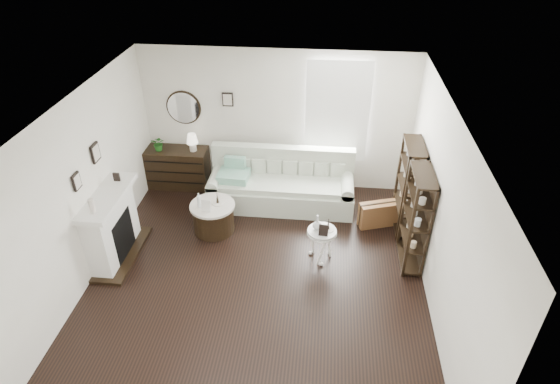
# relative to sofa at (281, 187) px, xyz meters

# --- Properties ---
(room) EXTENTS (5.50, 5.50, 5.50)m
(room) POSITION_rel_sofa_xyz_m (0.58, 0.62, 1.26)
(room) COLOR black
(room) RESTS_ON ground
(fireplace) EXTENTS (0.50, 1.40, 1.84)m
(fireplace) POSITION_rel_sofa_xyz_m (-2.47, -1.78, 0.20)
(fireplace) COLOR white
(fireplace) RESTS_ON ground
(shelf_unit_far) EXTENTS (0.30, 0.80, 1.60)m
(shelf_unit_far) POSITION_rel_sofa_xyz_m (2.18, -0.53, 0.46)
(shelf_unit_far) COLOR black
(shelf_unit_far) RESTS_ON ground
(shelf_unit_near) EXTENTS (0.30, 0.80, 1.60)m
(shelf_unit_near) POSITION_rel_sofa_xyz_m (2.18, -1.43, 0.46)
(shelf_unit_near) COLOR black
(shelf_unit_near) RESTS_ON ground
(sofa) EXTENTS (2.64, 0.91, 1.03)m
(sofa) POSITION_rel_sofa_xyz_m (0.00, 0.00, 0.00)
(sofa) COLOR beige
(sofa) RESTS_ON ground
(quilt) EXTENTS (0.57, 0.48, 0.14)m
(quilt) POSITION_rel_sofa_xyz_m (-0.86, -0.13, 0.26)
(quilt) COLOR #248561
(quilt) RESTS_ON sofa
(suitcase) EXTENTS (0.71, 0.43, 0.45)m
(suitcase) POSITION_rel_sofa_xyz_m (1.75, -0.54, -0.12)
(suitcase) COLOR brown
(suitcase) RESTS_ON ground
(dresser) EXTENTS (1.19, 0.51, 0.79)m
(dresser) POSITION_rel_sofa_xyz_m (-2.07, 0.39, 0.06)
(dresser) COLOR black
(dresser) RESTS_ON ground
(table_lamp) EXTENTS (0.25, 0.25, 0.35)m
(table_lamp) POSITION_rel_sofa_xyz_m (-1.73, 0.39, 0.63)
(table_lamp) COLOR white
(table_lamp) RESTS_ON dresser
(potted_plant) EXTENTS (0.27, 0.24, 0.29)m
(potted_plant) POSITION_rel_sofa_xyz_m (-2.37, 0.34, 0.59)
(potted_plant) COLOR #1E5C1A
(potted_plant) RESTS_ON dresser
(drum_table) EXTENTS (0.76, 0.76, 0.53)m
(drum_table) POSITION_rel_sofa_xyz_m (-1.07, -0.98, -0.07)
(drum_table) COLOR black
(drum_table) RESTS_ON ground
(pedestal_table) EXTENTS (0.46, 0.46, 0.56)m
(pedestal_table) POSITION_rel_sofa_xyz_m (0.78, -1.53, 0.17)
(pedestal_table) COLOR silver
(pedestal_table) RESTS_ON ground
(eiffel_drum) EXTENTS (0.12, 0.12, 0.19)m
(eiffel_drum) POSITION_rel_sofa_xyz_m (-0.99, -0.92, 0.28)
(eiffel_drum) COLOR black
(eiffel_drum) RESTS_ON drum_table
(bottle_drum) EXTENTS (0.06, 0.06, 0.27)m
(bottle_drum) POSITION_rel_sofa_xyz_m (-1.26, -1.06, 0.32)
(bottle_drum) COLOR silver
(bottle_drum) RESTS_ON drum_table
(card_frame_drum) EXTENTS (0.16, 0.07, 0.21)m
(card_frame_drum) POSITION_rel_sofa_xyz_m (-1.12, -1.17, 0.29)
(card_frame_drum) COLOR white
(card_frame_drum) RESTS_ON drum_table
(eiffel_ped) EXTENTS (0.11, 0.11, 0.18)m
(eiffel_ped) POSITION_rel_sofa_xyz_m (0.88, -1.50, 0.31)
(eiffel_ped) COLOR black
(eiffel_ped) RESTS_ON pedestal_table
(flask_ped) EXTENTS (0.14, 0.14, 0.26)m
(flask_ped) POSITION_rel_sofa_xyz_m (0.70, -1.51, 0.35)
(flask_ped) COLOR silver
(flask_ped) RESTS_ON pedestal_table
(card_frame_ped) EXTENTS (0.15, 0.07, 0.19)m
(card_frame_ped) POSITION_rel_sofa_xyz_m (0.80, -1.65, 0.31)
(card_frame_ped) COLOR black
(card_frame_ped) RESTS_ON pedestal_table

